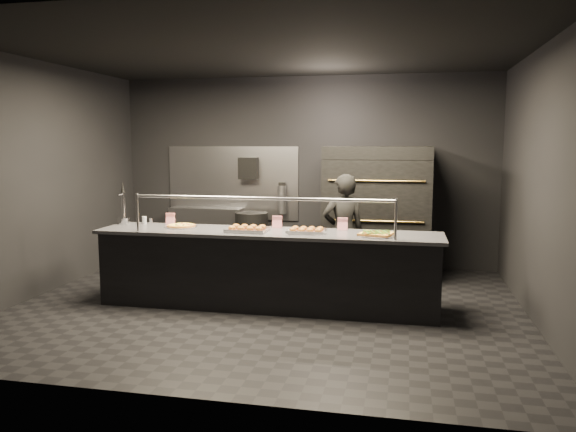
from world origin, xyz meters
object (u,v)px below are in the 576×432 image
(round_pizza, at_px, (181,226))
(square_pizza, at_px, (376,234))
(service_counter, at_px, (267,269))
(prep_shelf, at_px, (207,235))
(slider_tray_b, at_px, (307,231))
(pizza_oven, at_px, (378,211))
(fire_extinguisher, at_px, (282,199))
(trash_bin, at_px, (252,240))
(beer_tap, at_px, (124,212))
(worker, at_px, (343,232))
(towel_dispenser, at_px, (249,168))
(slider_tray_a, at_px, (247,229))

(round_pizza, height_order, square_pizza, square_pizza)
(service_counter, relative_size, square_pizza, 9.24)
(prep_shelf, relative_size, square_pizza, 2.70)
(service_counter, distance_m, slider_tray_b, 0.68)
(service_counter, distance_m, pizza_oven, 2.30)
(prep_shelf, bearing_deg, fire_extinguisher, 3.66)
(pizza_oven, relative_size, trash_bin, 2.20)
(beer_tap, distance_m, slider_tray_b, 2.45)
(service_counter, bearing_deg, fire_extinguisher, 98.30)
(beer_tap, height_order, worker, worker)
(slider_tray_b, relative_size, trash_bin, 0.57)
(pizza_oven, height_order, fire_extinguisher, pizza_oven)
(beer_tap, height_order, round_pizza, beer_tap)
(prep_shelf, relative_size, slider_tray_b, 2.41)
(pizza_oven, relative_size, round_pizza, 4.71)
(beer_tap, bearing_deg, square_pizza, -4.77)
(pizza_oven, xyz_separation_m, fire_extinguisher, (-1.55, 0.50, 0.09))
(beer_tap, bearing_deg, prep_shelf, 80.63)
(towel_dispenser, bearing_deg, beer_tap, -115.60)
(round_pizza, height_order, slider_tray_a, slider_tray_a)
(round_pizza, xyz_separation_m, worker, (1.92, 0.90, -0.16))
(slider_tray_b, bearing_deg, square_pizza, -3.17)
(round_pizza, distance_m, slider_tray_b, 1.60)
(prep_shelf, bearing_deg, beer_tap, -99.37)
(service_counter, bearing_deg, pizza_oven, 57.73)
(towel_dispenser, distance_m, beer_tap, 2.48)
(towel_dispenser, bearing_deg, worker, -39.51)
(fire_extinguisher, xyz_separation_m, trash_bin, (-0.43, -0.29, -0.63))
(service_counter, distance_m, worker, 1.31)
(beer_tap, xyz_separation_m, slider_tray_a, (1.73, -0.26, -0.13))
(service_counter, bearing_deg, worker, 51.11)
(slider_tray_a, bearing_deg, beer_tap, 171.46)
(slider_tray_a, bearing_deg, worker, 45.75)
(square_pizza, bearing_deg, prep_shelf, 140.35)
(towel_dispenser, distance_m, slider_tray_b, 2.85)
(prep_shelf, xyz_separation_m, beer_tap, (-0.35, -2.12, 0.63))
(trash_bin, bearing_deg, slider_tray_a, -75.67)
(beer_tap, xyz_separation_m, trash_bin, (1.17, 1.91, -0.64))
(towel_dispenser, distance_m, round_pizza, 2.39)
(pizza_oven, distance_m, slider_tray_a, 2.42)
(beer_tap, height_order, trash_bin, beer_tap)
(prep_shelf, xyz_separation_m, worker, (2.40, -1.33, 0.33))
(prep_shelf, bearing_deg, worker, -29.02)
(worker, bearing_deg, towel_dispenser, -61.03)
(service_counter, relative_size, beer_tap, 7.49)
(towel_dispenser, height_order, round_pizza, towel_dispenser)
(trash_bin, bearing_deg, beer_tap, -121.52)
(service_counter, height_order, fire_extinguisher, service_counter)
(slider_tray_b, bearing_deg, towel_dispenser, 119.77)
(slider_tray_a, relative_size, worker, 0.31)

